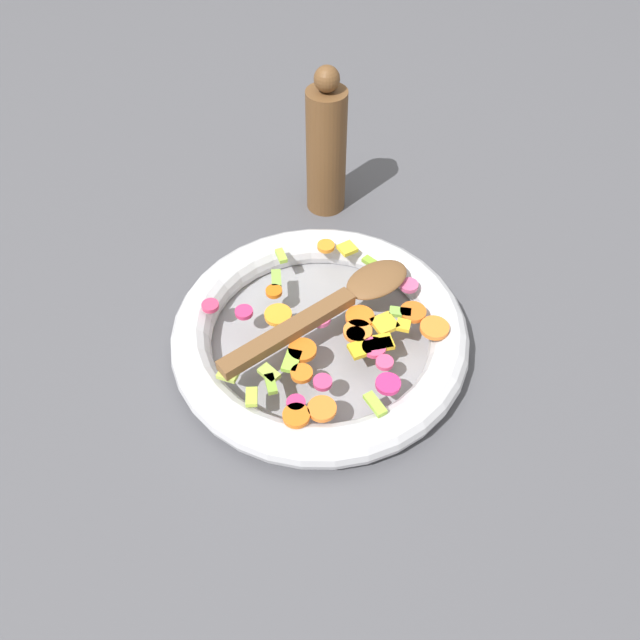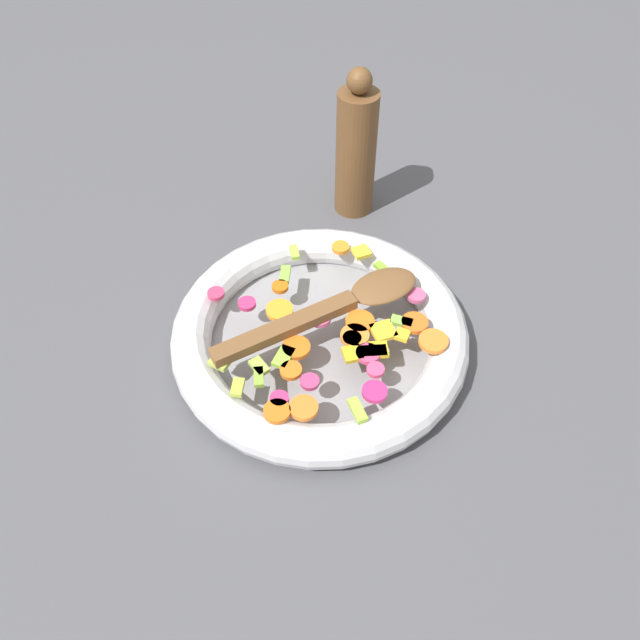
{
  "view_description": "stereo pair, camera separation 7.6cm",
  "coord_description": "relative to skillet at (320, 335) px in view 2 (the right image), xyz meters",
  "views": [
    {
      "loc": [
        -0.05,
        0.5,
        0.63
      ],
      "look_at": [
        0.0,
        0.0,
        0.05
      ],
      "focal_mm": 35.0,
      "sensor_mm": 36.0,
      "label": 1
    },
    {
      "loc": [
        -0.13,
        0.48,
        0.63
      ],
      "look_at": [
        0.0,
        0.0,
        0.05
      ],
      "focal_mm": 35.0,
      "sensor_mm": 36.0,
      "label": 2
    }
  ],
  "objects": [
    {
      "name": "ground_plane",
      "position": [
        0.0,
        0.0,
        -0.02
      ],
      "size": [
        4.0,
        4.0,
        0.0
      ],
      "primitive_type": "plane",
      "color": "#4C4C51"
    },
    {
      "name": "pepper_mill",
      "position": [
        0.02,
        -0.29,
        0.08
      ],
      "size": [
        0.06,
        0.06,
        0.23
      ],
      "color": "brown",
      "rests_on": "ground_plane"
    },
    {
      "name": "wooden_spoon",
      "position": [
        -0.02,
        -0.02,
        0.04
      ],
      "size": [
        0.23,
        0.22,
        0.01
      ],
      "color": "brown",
      "rests_on": "chopped_vegetables"
    },
    {
      "name": "skillet",
      "position": [
        0.0,
        0.0,
        0.0
      ],
      "size": [
        0.37,
        0.37,
        0.05
      ],
      "color": "gray",
      "rests_on": "ground_plane"
    },
    {
      "name": "chopped_vegetables",
      "position": [
        -0.03,
        0.03,
        0.03
      ],
      "size": [
        0.31,
        0.31,
        0.01
      ],
      "color": "orange",
      "rests_on": "skillet"
    }
  ]
}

